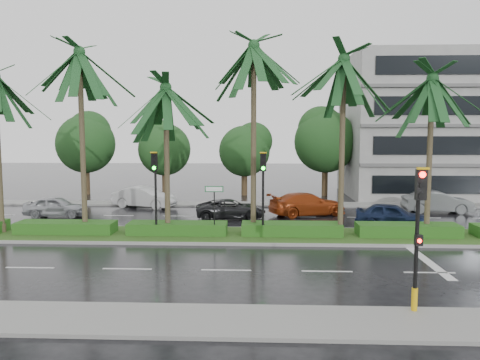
{
  "coord_description": "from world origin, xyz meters",
  "views": [
    {
      "loc": [
        1.3,
        -23.16,
        5.48
      ],
      "look_at": [
        0.28,
        1.5,
        2.97
      ],
      "focal_mm": 35.0,
      "sensor_mm": 36.0,
      "label": 1
    }
  ],
  "objects_px": {
    "signal_median_left": "(155,181)",
    "car_silver": "(56,207)",
    "signal_near": "(418,234)",
    "car_darkgrey": "(231,209)",
    "car_blue": "(391,215)",
    "car_white": "(144,197)",
    "street_sign": "(214,198)",
    "car_grey": "(437,202)",
    "car_red": "(307,204)"
  },
  "relations": [
    {
      "from": "car_silver",
      "to": "car_darkgrey",
      "type": "distance_m",
      "value": 11.43
    },
    {
      "from": "street_sign",
      "to": "car_silver",
      "type": "height_order",
      "value": "street_sign"
    },
    {
      "from": "signal_near",
      "to": "car_grey",
      "type": "xyz_separation_m",
      "value": [
        7.5,
        18.4,
        -1.75
      ]
    },
    {
      "from": "car_white",
      "to": "street_sign",
      "type": "bearing_deg",
      "value": -133.31
    },
    {
      "from": "car_red",
      "to": "car_blue",
      "type": "height_order",
      "value": "car_red"
    },
    {
      "from": "signal_median_left",
      "to": "car_grey",
      "type": "xyz_separation_m",
      "value": [
        17.5,
        8.71,
        -2.25
      ]
    },
    {
      "from": "signal_near",
      "to": "street_sign",
      "type": "distance_m",
      "value": 12.11
    },
    {
      "from": "signal_median_left",
      "to": "car_blue",
      "type": "bearing_deg",
      "value": 15.89
    },
    {
      "from": "street_sign",
      "to": "car_red",
      "type": "xyz_separation_m",
      "value": [
        5.5,
        7.18,
        -1.37
      ]
    },
    {
      "from": "car_silver",
      "to": "car_darkgrey",
      "type": "xyz_separation_m",
      "value": [
        11.43,
        -0.13,
        -0.06
      ]
    },
    {
      "from": "signal_near",
      "to": "car_red",
      "type": "bearing_deg",
      "value": 95.03
    },
    {
      "from": "signal_median_left",
      "to": "street_sign",
      "type": "relative_size",
      "value": 1.68
    },
    {
      "from": "car_silver",
      "to": "car_blue",
      "type": "distance_m",
      "value": 21.07
    },
    {
      "from": "car_white",
      "to": "car_darkgrey",
      "type": "relative_size",
      "value": 1.04
    },
    {
      "from": "car_grey",
      "to": "car_white",
      "type": "bearing_deg",
      "value": 89.15
    },
    {
      "from": "signal_near",
      "to": "car_blue",
      "type": "height_order",
      "value": "signal_near"
    },
    {
      "from": "signal_median_left",
      "to": "car_blue",
      "type": "xyz_separation_m",
      "value": [
        13.0,
        3.7,
        -2.3
      ]
    },
    {
      "from": "street_sign",
      "to": "car_darkgrey",
      "type": "xyz_separation_m",
      "value": [
        0.5,
        5.79,
        -1.51
      ]
    },
    {
      "from": "car_white",
      "to": "car_blue",
      "type": "relative_size",
      "value": 1.13
    },
    {
      "from": "signal_median_left",
      "to": "car_silver",
      "type": "xyz_separation_m",
      "value": [
        -7.93,
        6.1,
        -2.32
      ]
    },
    {
      "from": "car_blue",
      "to": "car_grey",
      "type": "bearing_deg",
      "value": -24.19
    },
    {
      "from": "signal_near",
      "to": "car_darkgrey",
      "type": "relative_size",
      "value": 0.98
    },
    {
      "from": "car_blue",
      "to": "car_darkgrey",
      "type": "bearing_deg",
      "value": 94.3
    },
    {
      "from": "car_red",
      "to": "car_grey",
      "type": "relative_size",
      "value": 1.14
    },
    {
      "from": "signal_near",
      "to": "car_grey",
      "type": "relative_size",
      "value": 0.96
    },
    {
      "from": "car_darkgrey",
      "to": "car_blue",
      "type": "relative_size",
      "value": 1.09
    },
    {
      "from": "car_silver",
      "to": "signal_near",
      "type": "bearing_deg",
      "value": -134.51
    },
    {
      "from": "car_white",
      "to": "car_grey",
      "type": "distance_m",
      "value": 20.63
    },
    {
      "from": "car_silver",
      "to": "car_grey",
      "type": "distance_m",
      "value": 25.56
    },
    {
      "from": "street_sign",
      "to": "signal_near",
      "type": "bearing_deg",
      "value": -54.66
    },
    {
      "from": "car_red",
      "to": "signal_near",
      "type": "bearing_deg",
      "value": 165.42
    },
    {
      "from": "car_silver",
      "to": "car_grey",
      "type": "relative_size",
      "value": 0.87
    },
    {
      "from": "car_grey",
      "to": "signal_near",
      "type": "bearing_deg",
      "value": 160.73
    },
    {
      "from": "car_red",
      "to": "signal_median_left",
      "type": "bearing_deg",
      "value": 111.3
    },
    {
      "from": "street_sign",
      "to": "car_blue",
      "type": "height_order",
      "value": "street_sign"
    },
    {
      "from": "car_silver",
      "to": "car_grey",
      "type": "xyz_separation_m",
      "value": [
        25.43,
        2.61,
        0.08
      ]
    },
    {
      "from": "signal_median_left",
      "to": "car_silver",
      "type": "bearing_deg",
      "value": 142.43
    },
    {
      "from": "street_sign",
      "to": "car_red",
      "type": "height_order",
      "value": "street_sign"
    },
    {
      "from": "signal_median_left",
      "to": "car_red",
      "type": "distance_m",
      "value": 11.47
    },
    {
      "from": "car_silver",
      "to": "car_red",
      "type": "xyz_separation_m",
      "value": [
        16.43,
        1.26,
        0.08
      ]
    },
    {
      "from": "car_white",
      "to": "car_grey",
      "type": "relative_size",
      "value": 1.02
    },
    {
      "from": "signal_near",
      "to": "car_silver",
      "type": "relative_size",
      "value": 1.1
    },
    {
      "from": "car_silver",
      "to": "signal_median_left",
      "type": "bearing_deg",
      "value": -130.72
    },
    {
      "from": "car_blue",
      "to": "car_grey",
      "type": "distance_m",
      "value": 6.73
    },
    {
      "from": "car_darkgrey",
      "to": "signal_median_left",
      "type": "bearing_deg",
      "value": 143.59
    },
    {
      "from": "signal_near",
      "to": "car_silver",
      "type": "xyz_separation_m",
      "value": [
        -17.93,
        15.79,
        -1.83
      ]
    },
    {
      "from": "car_white",
      "to": "car_red",
      "type": "bearing_deg",
      "value": -88.04
    },
    {
      "from": "car_silver",
      "to": "car_red",
      "type": "distance_m",
      "value": 16.48
    },
    {
      "from": "car_silver",
      "to": "car_grey",
      "type": "height_order",
      "value": "car_grey"
    },
    {
      "from": "car_darkgrey",
      "to": "car_grey",
      "type": "height_order",
      "value": "car_grey"
    }
  ]
}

